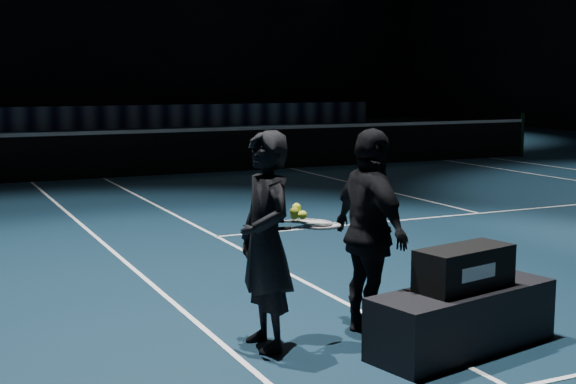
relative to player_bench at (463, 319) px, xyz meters
name	(u,v)px	position (x,y,z in m)	size (l,w,h in m)	color
floor	(293,169)	(3.92, 11.12, -0.23)	(36.00, 36.00, 0.00)	#0D232F
wall_back	(105,3)	(3.92, 29.12, 4.77)	(30.00, 30.00, 0.00)	black
court_lines	(293,169)	(3.92, 11.12, -0.23)	(10.98, 23.78, 0.01)	white
net_post_right	(522,135)	(10.32, 11.12, 0.32)	(0.10, 0.10, 1.10)	black
net_mesh	(293,148)	(3.92, 11.12, 0.22)	(12.80, 0.02, 0.86)	black
net_tape	(293,127)	(3.92, 11.12, 0.68)	(12.80, 0.03, 0.07)	white
sponsor_backdrop	(122,117)	(3.92, 26.62, 0.22)	(22.00, 0.15, 0.90)	black
player_bench	(463,319)	(0.00, 0.00, 0.00)	(1.53, 0.51, 0.46)	black
racket_bag	(464,268)	(0.00, 0.00, 0.38)	(0.77, 0.33, 0.31)	black
bag_signature	(479,273)	(0.00, -0.17, 0.38)	(0.36, 0.00, 0.10)	white
player_a	(266,241)	(-1.29, 0.65, 0.57)	(0.59, 0.38, 1.61)	black
player_b	(371,233)	(-0.44, 0.58, 0.57)	(0.94, 0.39, 1.61)	black
racket_lower	(323,226)	(-0.84, 0.62, 0.66)	(0.68, 0.22, 0.03)	black
racket_upper	(314,222)	(-0.89, 0.66, 0.68)	(0.68, 0.22, 0.03)	black
tennis_balls	(298,213)	(-1.04, 0.64, 0.77)	(0.12, 0.10, 0.12)	gold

